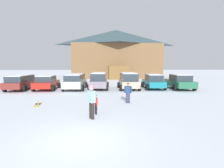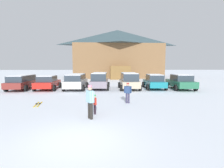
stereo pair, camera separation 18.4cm
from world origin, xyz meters
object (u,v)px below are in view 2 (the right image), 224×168
(parked_teal_hatchback, at_px, (154,81))
(ski_lodge, at_px, (118,54))
(parked_maroon_van, at_px, (22,82))
(skier_child_in_red_jacket, at_px, (95,103))
(parked_silver_wagon, at_px, (76,81))
(parked_beige_suv, at_px, (129,81))
(parked_red_sedan, at_px, (48,82))
(skier_teen_in_navy_coat, at_px, (128,92))
(parked_grey_wagon, at_px, (100,80))
(parked_green_coupe, at_px, (181,82))
(pair_of_skis, at_px, (38,104))
(skier_adult_in_blue_parka, at_px, (90,100))

(parked_teal_hatchback, bearing_deg, ski_lodge, 99.57)
(parked_maroon_van, xyz_separation_m, skier_child_in_red_jacket, (8.34, -9.50, -0.26))
(parked_silver_wagon, height_order, parked_beige_suv, parked_beige_suv)
(parked_maroon_van, relative_size, parked_teal_hatchback, 1.15)
(parked_maroon_van, bearing_deg, ski_lodge, 57.69)
(parked_red_sedan, distance_m, skier_teen_in_navy_coat, 10.24)
(parked_beige_suv, xyz_separation_m, skier_teen_in_navy_coat, (-0.95, -6.71, -0.15))
(parked_grey_wagon, relative_size, parked_green_coupe, 1.00)
(pair_of_skis, bearing_deg, parked_teal_hatchback, 36.58)
(parked_maroon_van, bearing_deg, pair_of_skis, -58.44)
(parked_teal_hatchback, bearing_deg, parked_green_coupe, -8.23)
(parked_maroon_van, height_order, skier_child_in_red_jacket, parked_maroon_van)
(parked_grey_wagon, distance_m, parked_beige_suv, 3.19)
(skier_teen_in_navy_coat, xyz_separation_m, pair_of_skis, (-6.03, -0.24, -0.77))
(parked_maroon_van, bearing_deg, parked_teal_hatchback, 0.41)
(parked_teal_hatchback, relative_size, pair_of_skis, 2.62)
(parked_red_sedan, relative_size, parked_teal_hatchback, 0.99)
(parked_beige_suv, relative_size, skier_teen_in_navy_coat, 2.87)
(skier_teen_in_navy_coat, relative_size, pair_of_skis, 0.89)
(pair_of_skis, bearing_deg, parked_silver_wagon, 79.57)
(ski_lodge, xyz_separation_m, parked_maroon_van, (-11.19, -17.69, -4.03))
(skier_child_in_red_jacket, height_order, pair_of_skis, skier_child_in_red_jacket)
(parked_beige_suv, xyz_separation_m, parked_teal_hatchback, (2.79, 0.29, -0.14))
(parked_grey_wagon, height_order, parked_beige_suv, parked_beige_suv)
(ski_lodge, height_order, parked_silver_wagon, ski_lodge)
(parked_silver_wagon, relative_size, parked_beige_suv, 1.13)
(parked_silver_wagon, height_order, parked_green_coupe, parked_silver_wagon)
(parked_green_coupe, bearing_deg, parked_beige_suv, 178.93)
(ski_lodge, relative_size, parked_red_sedan, 4.40)
(parked_beige_suv, bearing_deg, parked_green_coupe, -1.07)
(ski_lodge, bearing_deg, parked_green_coupe, -72.36)
(parked_green_coupe, relative_size, skier_child_in_red_jacket, 4.06)
(parked_red_sedan, height_order, skier_adult_in_blue_parka, skier_adult_in_blue_parka)
(parked_red_sedan, distance_m, parked_teal_hatchback, 11.44)
(parked_maroon_van, height_order, parked_silver_wagon, parked_silver_wagon)
(parked_maroon_van, distance_m, parked_teal_hatchback, 14.15)
(parked_maroon_van, relative_size, parked_red_sedan, 1.16)
(parked_beige_suv, height_order, pair_of_skis, parked_beige_suv)
(skier_adult_in_blue_parka, bearing_deg, parked_grey_wagon, 89.86)
(parked_green_coupe, bearing_deg, parked_grey_wagon, 176.92)
(parked_maroon_van, height_order, pair_of_skis, parked_maroon_van)
(parked_beige_suv, height_order, skier_adult_in_blue_parka, parked_beige_suv)
(skier_adult_in_blue_parka, bearing_deg, parked_teal_hatchback, 60.14)
(parked_silver_wagon, xyz_separation_m, parked_teal_hatchback, (8.46, 0.15, -0.08))
(parked_green_coupe, height_order, skier_child_in_red_jacket, parked_green_coupe)
(ski_lodge, xyz_separation_m, pair_of_skis, (-6.80, -24.83, -4.86))
(parked_silver_wagon, relative_size, pair_of_skis, 2.88)
(skier_adult_in_blue_parka, bearing_deg, pair_of_skis, 140.02)
(parked_silver_wagon, distance_m, parked_grey_wagon, 2.51)
(parked_silver_wagon, height_order, pair_of_skis, parked_silver_wagon)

